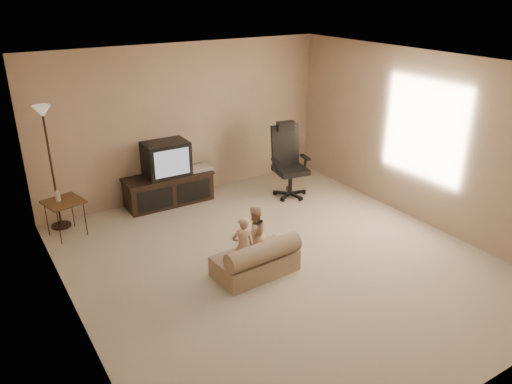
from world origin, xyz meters
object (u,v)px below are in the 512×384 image
at_px(toddler_left, 243,246).
at_px(toddler_right, 254,234).
at_px(floor_lamp, 47,141).
at_px(side_table, 63,202).
at_px(child_sofa, 257,260).
at_px(office_chair, 288,170).
at_px(tv_stand, 168,178).

xyz_separation_m(toddler_left, toddler_right, (0.27, 0.18, -0.00)).
bearing_deg(floor_lamp, toddler_left, -57.32).
distance_m(side_table, toddler_right, 2.78).
distance_m(side_table, child_sofa, 2.93).
distance_m(child_sofa, toddler_left, 0.26).
relative_size(child_sofa, toddler_left, 1.35).
bearing_deg(floor_lamp, side_table, -86.72).
bearing_deg(side_table, office_chair, -7.63).
height_order(floor_lamp, toddler_right, floor_lamp).
distance_m(floor_lamp, toddler_left, 3.17).
relative_size(side_table, floor_lamp, 0.40).
distance_m(side_table, toddler_left, 2.74).
relative_size(tv_stand, office_chair, 1.17).
bearing_deg(tv_stand, side_table, -170.11).
relative_size(office_chair, toddler_left, 1.61).
height_order(floor_lamp, child_sofa, floor_lamp).
relative_size(side_table, child_sofa, 0.69).
bearing_deg(toddler_right, child_sofa, 65.00).
relative_size(tv_stand, toddler_left, 1.88).
xyz_separation_m(office_chair, side_table, (-3.53, 0.47, 0.07)).
relative_size(floor_lamp, toddler_right, 2.35).
height_order(side_table, floor_lamp, floor_lamp).
height_order(office_chair, toddler_left, office_chair).
bearing_deg(toddler_right, office_chair, -136.50).
xyz_separation_m(tv_stand, floor_lamp, (-1.71, 0.06, 0.90)).
bearing_deg(toddler_right, side_table, -47.06).
bearing_deg(side_table, toddler_left, -53.87).
distance_m(tv_stand, office_chair, 1.99).
bearing_deg(toddler_left, side_table, -42.20).
height_order(tv_stand, side_table, tv_stand).
relative_size(side_table, toddler_right, 0.93).
height_order(tv_stand, toddler_left, tv_stand).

